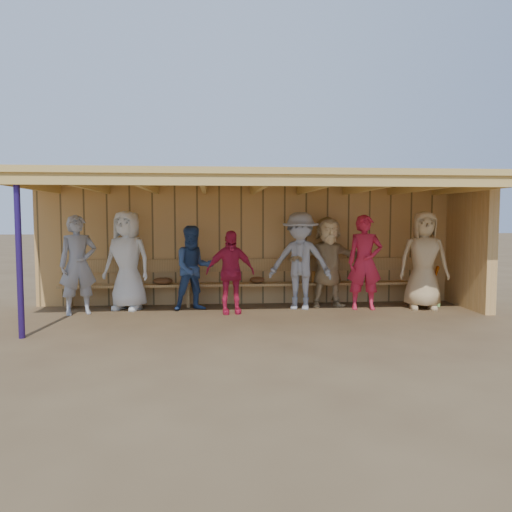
{
  "coord_description": "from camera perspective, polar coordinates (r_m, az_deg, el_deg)",
  "views": [
    {
      "loc": [
        -0.8,
        -8.87,
        1.77
      ],
      "look_at": [
        0.0,
        0.35,
        1.05
      ],
      "focal_mm": 35.0,
      "sensor_mm": 36.0,
      "label": 1
    }
  ],
  "objects": [
    {
      "name": "ground",
      "position": [
        9.08,
        0.19,
        -6.8
      ],
      "size": [
        90.0,
        90.0,
        0.0
      ],
      "primitive_type": "plane",
      "color": "brown",
      "rests_on": "ground"
    },
    {
      "name": "player_a",
      "position": [
        9.62,
        -19.67,
        -0.96
      ],
      "size": [
        0.78,
        0.65,
        1.81
      ],
      "primitive_type": "imported",
      "rotation": [
        0.0,
        0.0,
        0.39
      ],
      "color": "#94979C",
      "rests_on": "ground"
    },
    {
      "name": "player_b",
      "position": [
        9.85,
        -14.5,
        -0.46
      ],
      "size": [
        1.07,
        0.87,
        1.9
      ],
      "primitive_type": "imported",
      "rotation": [
        0.0,
        0.0,
        -0.32
      ],
      "color": "white",
      "rests_on": "ground"
    },
    {
      "name": "player_c",
      "position": [
        9.56,
        -7.12,
        -1.37
      ],
      "size": [
        0.91,
        0.79,
        1.61
      ],
      "primitive_type": "imported",
      "rotation": [
        0.0,
        0.0,
        0.25
      ],
      "color": "#2E4B80",
      "rests_on": "ground"
    },
    {
      "name": "player_d",
      "position": [
        9.17,
        -2.97,
        -1.85
      ],
      "size": [
        0.94,
        0.48,
        1.53
      ],
      "primitive_type": "imported",
      "rotation": [
        0.0,
        0.0,
        0.13
      ],
      "color": "#CC2045",
      "rests_on": "ground"
    },
    {
      "name": "player_e",
      "position": [
        9.62,
        5.07,
        -0.56
      ],
      "size": [
        1.36,
        1.02,
        1.87
      ],
      "primitive_type": "imported",
      "rotation": [
        0.0,
        0.0,
        -0.3
      ],
      "color": "#989BA0",
      "rests_on": "ground"
    },
    {
      "name": "player_f",
      "position": [
        9.96,
        8.24,
        -0.65
      ],
      "size": [
        1.69,
        0.66,
        1.79
      ],
      "primitive_type": "imported",
      "rotation": [
        0.0,
        0.0,
        0.08
      ],
      "color": "#D5B178",
      "rests_on": "ground"
    },
    {
      "name": "player_g",
      "position": [
        9.78,
        12.32,
        -0.7
      ],
      "size": [
        0.71,
        0.52,
        1.82
      ],
      "primitive_type": "imported",
      "rotation": [
        0.0,
        0.0,
        -0.13
      ],
      "color": "red",
      "rests_on": "ground"
    },
    {
      "name": "player_h",
      "position": [
        10.12,
        18.62,
        -0.45
      ],
      "size": [
        1.03,
        0.77,
        1.89
      ],
      "primitive_type": "imported",
      "rotation": [
        0.0,
        0.0,
        -0.2
      ],
      "color": "tan",
      "rests_on": "ground"
    },
    {
      "name": "dugout_structure",
      "position": [
        9.63,
        2.14,
        4.0
      ],
      "size": [
        8.8,
        3.2,
        2.5
      ],
      "color": "tan",
      "rests_on": "ground"
    },
    {
      "name": "bench",
      "position": [
        10.09,
        -0.37,
        -2.62
      ],
      "size": [
        7.6,
        0.34,
        0.93
      ],
      "color": "tan",
      "rests_on": "ground"
    },
    {
      "name": "dugout_equipment",
      "position": [
        9.95,
        -2.16,
        -2.95
      ],
      "size": [
        5.69,
        0.62,
        0.8
      ],
      "color": "#D26318",
      "rests_on": "ground"
    }
  ]
}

